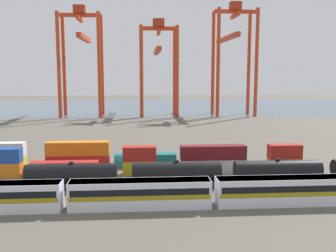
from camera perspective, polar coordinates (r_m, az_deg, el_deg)
ground_plane at (r=113.88m, az=-6.13°, el=-1.46°), size 420.00×420.00×0.00m
harbour_water at (r=214.02m, az=-5.20°, el=2.91°), size 400.00×110.00×0.01m
passenger_train at (r=53.27m, az=-4.15°, el=-9.88°), size 59.71×3.14×3.90m
freight_tank_row at (r=66.25m, az=16.00°, el=-6.63°), size 81.53×3.00×4.46m
shipping_container_3 at (r=71.80m, az=-15.18°, el=-6.16°), size 12.10×2.44×2.60m
shipping_container_4 at (r=70.45m, az=-4.25°, el=-6.17°), size 6.04×2.44×2.60m
shipping_container_5 at (r=69.87m, az=-4.27°, el=-4.10°), size 6.04×2.44×2.60m
shipping_container_6 at (r=71.69m, az=6.70°, el=-5.96°), size 12.10×2.44×2.60m
shipping_container_7 at (r=71.11m, az=6.73°, el=-3.92°), size 12.10×2.44×2.60m
shipping_container_8 at (r=75.37m, az=16.91°, el=-5.56°), size 6.04×2.44×2.60m
shipping_container_9 at (r=74.82m, az=16.99°, el=-3.63°), size 6.04×2.44×2.60m
shipping_container_12 at (r=80.09m, az=-22.55°, el=-5.05°), size 6.04×2.44×2.60m
shipping_container_13 at (r=79.57m, az=-22.65°, el=-3.22°), size 6.04×2.44×2.60m
shipping_container_14 at (r=76.95m, az=-13.22°, el=-5.16°), size 12.10×2.44×2.60m
shipping_container_15 at (r=76.41m, az=-13.28°, el=-3.26°), size 12.10×2.44×2.60m
shipping_container_16 at (r=75.97m, az=-3.38°, el=-5.13°), size 12.10×2.44×2.60m
shipping_container_17 at (r=77.23m, az=6.42°, el=-4.95°), size 12.10×2.44×2.60m
gantry_crane_west at (r=170.83m, az=-12.77°, el=10.98°), size 18.02×34.32×46.38m
gantry_crane_central at (r=170.15m, az=-1.47°, el=10.14°), size 16.49×40.28×41.21m
gantry_crane_east at (r=175.02m, az=9.59°, el=11.41°), size 18.00×42.13×48.55m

